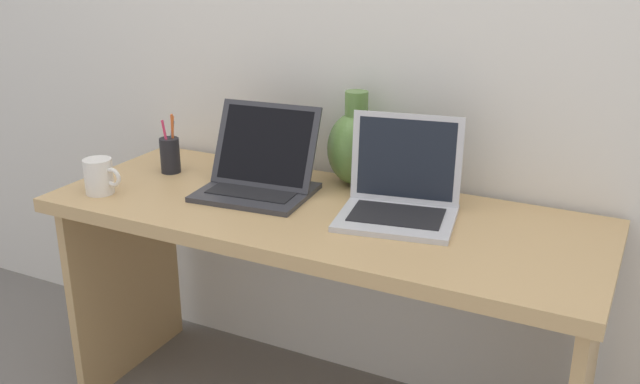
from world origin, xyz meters
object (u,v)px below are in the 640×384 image
at_px(coffee_mug, 99,176).
at_px(green_vase, 356,146).
at_px(pen_cup, 170,154).
at_px(laptop_right, 401,190).
at_px(laptop_left, 260,170).

bearing_deg(coffee_mug, green_vase, 33.23).
distance_m(green_vase, pen_cup, 0.59).
distance_m(laptop_right, green_vase, 0.27).
bearing_deg(green_vase, laptop_right, -38.84).
height_order(laptop_left, laptop_right, laptop_right).
relative_size(laptop_left, laptop_right, 0.98).
relative_size(green_vase, coffee_mug, 2.31).
bearing_deg(laptop_left, coffee_mug, -150.99).
relative_size(coffee_mug, pen_cup, 0.65).
bearing_deg(pen_cup, laptop_left, -3.78).
xyz_separation_m(coffee_mug, pen_cup, (0.06, 0.25, 0.01)).
xyz_separation_m(laptop_left, green_vase, (0.22, 0.19, 0.05)).
bearing_deg(pen_cup, coffee_mug, -103.93).
distance_m(laptop_left, pen_cup, 0.35).
bearing_deg(green_vase, coffee_mug, -146.77).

